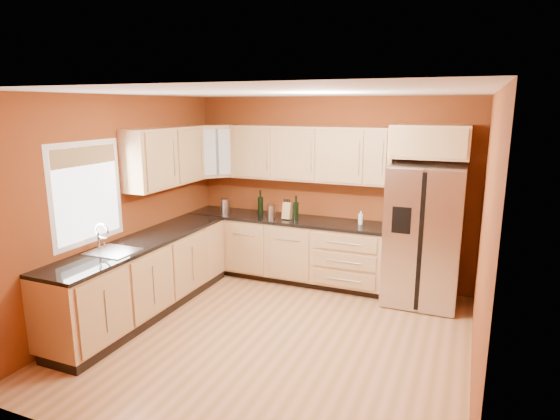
# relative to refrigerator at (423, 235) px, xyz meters

# --- Properties ---
(floor) EXTENTS (4.00, 4.00, 0.00)m
(floor) POSITION_rel_refrigerator_xyz_m (-1.35, -1.62, -0.89)
(floor) COLOR #9B6C3C
(floor) RESTS_ON ground
(ceiling) EXTENTS (4.00, 4.00, 0.00)m
(ceiling) POSITION_rel_refrigerator_xyz_m (-1.35, -1.62, 1.71)
(ceiling) COLOR white
(ceiling) RESTS_ON wall_back
(wall_back) EXTENTS (4.00, 0.04, 2.60)m
(wall_back) POSITION_rel_refrigerator_xyz_m (-1.35, 0.38, 0.41)
(wall_back) COLOR brown
(wall_back) RESTS_ON floor
(wall_front) EXTENTS (4.00, 0.04, 2.60)m
(wall_front) POSITION_rel_refrigerator_xyz_m (-1.35, -3.62, 0.41)
(wall_front) COLOR brown
(wall_front) RESTS_ON floor
(wall_left) EXTENTS (0.04, 4.00, 2.60)m
(wall_left) POSITION_rel_refrigerator_xyz_m (-3.35, -1.62, 0.41)
(wall_left) COLOR brown
(wall_left) RESTS_ON floor
(wall_right) EXTENTS (0.04, 4.00, 2.60)m
(wall_right) POSITION_rel_refrigerator_xyz_m (0.65, -1.62, 0.41)
(wall_right) COLOR brown
(wall_right) RESTS_ON floor
(base_cabinets_back) EXTENTS (2.90, 0.60, 0.88)m
(base_cabinets_back) POSITION_rel_refrigerator_xyz_m (-1.90, 0.07, -0.45)
(base_cabinets_back) COLOR #AE8254
(base_cabinets_back) RESTS_ON floor
(base_cabinets_left) EXTENTS (0.60, 2.80, 0.88)m
(base_cabinets_left) POSITION_rel_refrigerator_xyz_m (-3.05, -1.62, -0.45)
(base_cabinets_left) COLOR #AE8254
(base_cabinets_left) RESTS_ON floor
(countertop_back) EXTENTS (2.90, 0.62, 0.04)m
(countertop_back) POSITION_rel_refrigerator_xyz_m (-1.90, 0.06, 0.01)
(countertop_back) COLOR black
(countertop_back) RESTS_ON base_cabinets_back
(countertop_left) EXTENTS (0.62, 2.80, 0.04)m
(countertop_left) POSITION_rel_refrigerator_xyz_m (-3.04, -1.62, 0.01)
(countertop_left) COLOR black
(countertop_left) RESTS_ON base_cabinets_left
(upper_cabinets_back) EXTENTS (2.30, 0.33, 0.75)m
(upper_cabinets_back) POSITION_rel_refrigerator_xyz_m (-1.60, 0.21, 0.94)
(upper_cabinets_back) COLOR #AE8254
(upper_cabinets_back) RESTS_ON wall_back
(upper_cabinets_left) EXTENTS (0.33, 1.35, 0.75)m
(upper_cabinets_left) POSITION_rel_refrigerator_xyz_m (-3.19, -0.90, 0.94)
(upper_cabinets_left) COLOR #AE8254
(upper_cabinets_left) RESTS_ON wall_left
(corner_upper_cabinet) EXTENTS (0.67, 0.67, 0.75)m
(corner_upper_cabinet) POSITION_rel_refrigerator_xyz_m (-3.02, 0.04, 0.94)
(corner_upper_cabinet) COLOR #AE8254
(corner_upper_cabinet) RESTS_ON wall_back
(over_fridge_cabinet) EXTENTS (0.92, 0.60, 0.40)m
(over_fridge_cabinet) POSITION_rel_refrigerator_xyz_m (0.00, 0.07, 1.16)
(over_fridge_cabinet) COLOR #AE8254
(over_fridge_cabinet) RESTS_ON wall_back
(refrigerator) EXTENTS (0.90, 0.75, 1.78)m
(refrigerator) POSITION_rel_refrigerator_xyz_m (0.00, 0.00, 0.00)
(refrigerator) COLOR #BABABF
(refrigerator) RESTS_ON floor
(window) EXTENTS (0.03, 0.90, 1.00)m
(window) POSITION_rel_refrigerator_xyz_m (-3.33, -2.12, 0.66)
(window) COLOR white
(window) RESTS_ON wall_left
(sink_faucet) EXTENTS (0.50, 0.42, 0.30)m
(sink_faucet) POSITION_rel_refrigerator_xyz_m (-3.04, -2.12, 0.18)
(sink_faucet) COLOR silver
(sink_faucet) RESTS_ON countertop_left
(canister_left) EXTENTS (0.16, 0.16, 0.21)m
(canister_left) POSITION_rel_refrigerator_xyz_m (-2.83, 0.01, 0.14)
(canister_left) COLOR #BABABF
(canister_left) RESTS_ON countertop_back
(canister_right) EXTENTS (0.12, 0.12, 0.18)m
(canister_right) POSITION_rel_refrigerator_xyz_m (-2.09, 0.01, 0.12)
(canister_right) COLOR #BABABF
(canister_right) RESTS_ON countertop_back
(wine_bottle_a) EXTENTS (0.08, 0.08, 0.34)m
(wine_bottle_a) POSITION_rel_refrigerator_xyz_m (-1.71, 0.00, 0.20)
(wine_bottle_a) COLOR black
(wine_bottle_a) RESTS_ON countertop_back
(wine_bottle_b) EXTENTS (0.09, 0.09, 0.36)m
(wine_bottle_b) POSITION_rel_refrigerator_xyz_m (-2.31, 0.12, 0.21)
(wine_bottle_b) COLOR black
(wine_bottle_b) RESTS_ON countertop_back
(knife_block) EXTENTS (0.12, 0.11, 0.23)m
(knife_block) POSITION_rel_refrigerator_xyz_m (-1.84, 0.01, 0.15)
(knife_block) COLOR #A98552
(knife_block) RESTS_ON countertop_back
(soap_dispenser) EXTENTS (0.07, 0.07, 0.18)m
(soap_dispenser) POSITION_rel_refrigerator_xyz_m (-0.83, 0.11, 0.12)
(soap_dispenser) COLOR white
(soap_dispenser) RESTS_ON countertop_back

